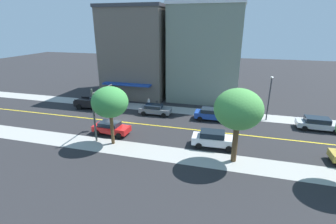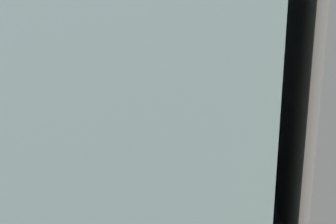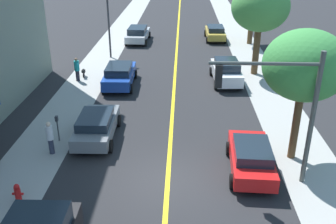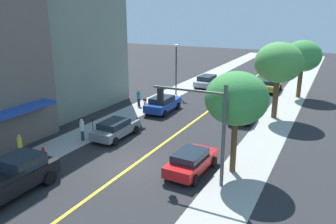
% 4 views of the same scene
% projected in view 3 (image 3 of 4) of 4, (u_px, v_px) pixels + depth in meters
% --- Properties ---
extents(ground_plane, '(140.00, 140.00, 0.00)m').
position_uv_depth(ground_plane, '(168.00, 180.00, 16.32)').
color(ground_plane, '#262628').
extents(sidewalk_left, '(2.91, 126.00, 0.01)m').
position_uv_depth(sidewalk_left, '(21.00, 177.00, 16.54)').
color(sidewalk_left, '#9E9E99').
rests_on(sidewalk_left, ground).
extents(sidewalk_right, '(2.91, 126.00, 0.01)m').
position_uv_depth(sidewalk_right, '(319.00, 183.00, 16.09)').
color(sidewalk_right, '#9E9E99').
rests_on(sidewalk_right, ground).
extents(road_centerline_stripe, '(0.20, 126.00, 0.00)m').
position_uv_depth(road_centerline_stripe, '(168.00, 180.00, 16.31)').
color(road_centerline_stripe, yellow).
rests_on(road_centerline_stripe, ground).
extents(street_tree_left_near, '(4.12, 4.12, 6.73)m').
position_uv_depth(street_tree_left_near, '(260.00, 7.00, 27.02)').
color(street_tree_left_near, brown).
rests_on(street_tree_left_near, ground).
extents(street_tree_left_far, '(3.61, 3.61, 6.05)m').
position_uv_depth(street_tree_left_far, '(305.00, 66.00, 16.18)').
color(street_tree_left_far, brown).
rests_on(street_tree_left_far, ground).
extents(fire_hydrant, '(0.44, 0.24, 0.78)m').
position_uv_depth(fire_hydrant, '(18.00, 193.00, 14.88)').
color(fire_hydrant, red).
rests_on(fire_hydrant, ground).
extents(parking_meter, '(0.12, 0.18, 1.38)m').
position_uv_depth(parking_meter, '(57.00, 125.00, 19.10)').
color(parking_meter, '#4C4C51').
rests_on(parking_meter, ground).
extents(traffic_light_mast, '(4.28, 0.32, 5.68)m').
position_uv_depth(traffic_light_mast, '(281.00, 99.00, 14.74)').
color(traffic_light_mast, '#474C47').
rests_on(traffic_light_mast, ground).
extents(street_lamp, '(0.70, 0.36, 5.71)m').
position_uv_depth(street_lamp, '(108.00, 15.00, 31.50)').
color(street_lamp, '#38383D').
rests_on(street_lamp, ground).
extents(red_sedan_right_curb, '(2.11, 4.19, 1.40)m').
position_uv_depth(red_sedan_right_curb, '(251.00, 157.00, 16.61)').
color(red_sedan_right_curb, red).
rests_on(red_sedan_right_curb, ground).
extents(blue_sedan_left_curb, '(2.13, 4.52, 1.51)m').
position_uv_depth(blue_sedan_left_curb, '(120.00, 75.00, 26.40)').
color(blue_sedan_left_curb, '#1E429E').
rests_on(blue_sedan_left_curb, ground).
extents(silver_sedan_left_curb, '(2.21, 4.86, 1.48)m').
position_uv_depth(silver_sedan_left_curb, '(138.00, 34.00, 37.61)').
color(silver_sedan_left_curb, '#B7BABF').
rests_on(silver_sedan_left_curb, ground).
extents(grey_sedan_left_curb, '(2.05, 4.30, 1.39)m').
position_uv_depth(grey_sedan_left_curb, '(96.00, 125.00, 19.39)').
color(grey_sedan_left_curb, slate).
rests_on(grey_sedan_left_curb, ground).
extents(white_sedan_right_curb, '(2.11, 4.49, 1.64)m').
position_uv_depth(white_sedan_right_curb, '(226.00, 71.00, 26.97)').
color(white_sedan_right_curb, silver).
rests_on(white_sedan_right_curb, ground).
extents(gold_sedan_right_curb, '(2.02, 4.39, 1.39)m').
position_uv_depth(gold_sedan_right_curb, '(215.00, 32.00, 38.36)').
color(gold_sedan_right_curb, '#B29338').
rests_on(gold_sedan_right_curb, ground).
extents(pedestrian_teal_shirt, '(0.36, 0.36, 1.71)m').
position_uv_depth(pedestrian_teal_shirt, '(77.00, 69.00, 27.22)').
color(pedestrian_teal_shirt, black).
rests_on(pedestrian_teal_shirt, ground).
extents(pedestrian_white_shirt, '(0.33, 0.33, 1.67)m').
position_uv_depth(pedestrian_white_shirt, '(50.00, 137.00, 17.98)').
color(pedestrian_white_shirt, '#33384C').
rests_on(pedestrian_white_shirt, ground).
extents(small_dog, '(0.42, 0.85, 0.63)m').
position_uv_depth(small_dog, '(83.00, 71.00, 28.21)').
color(small_dog, black).
rests_on(small_dog, ground).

